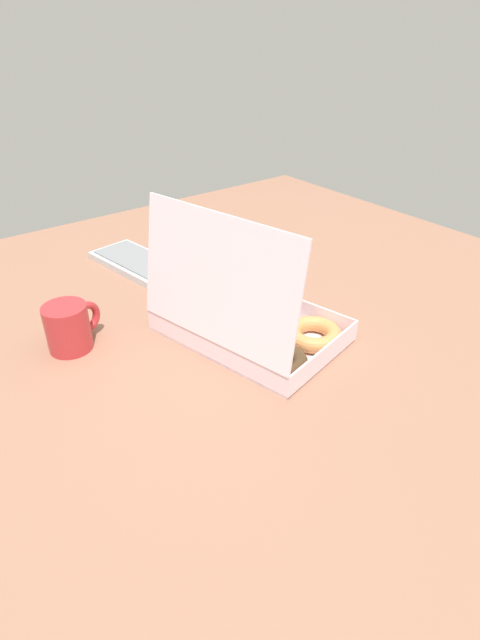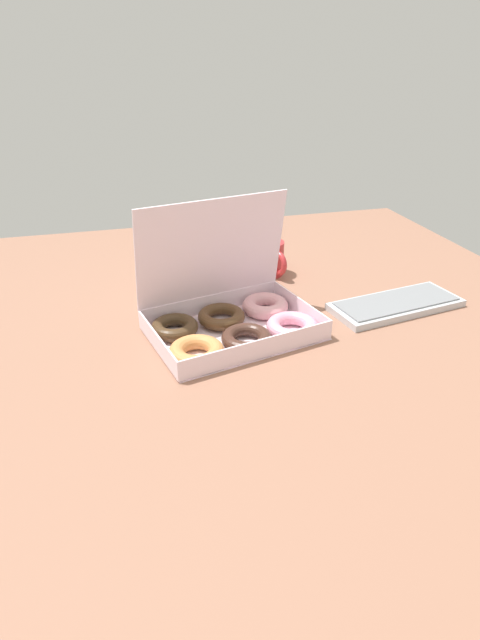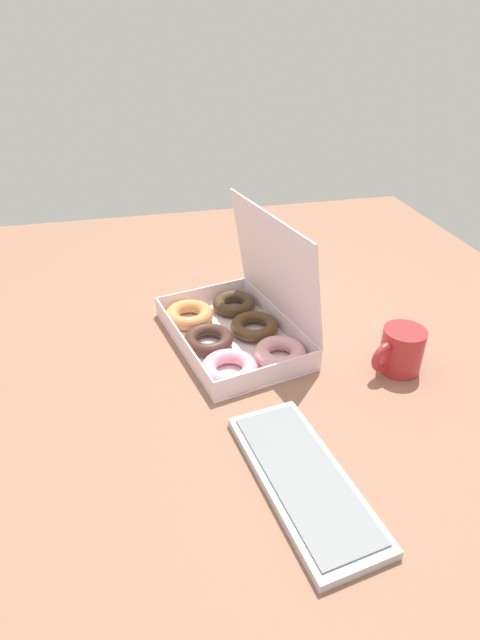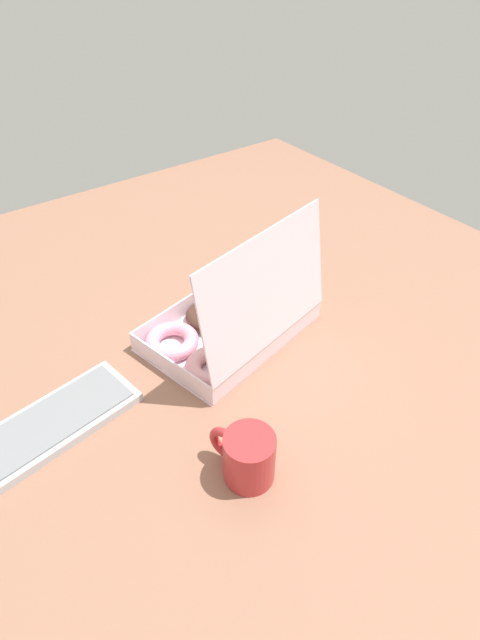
% 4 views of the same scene
% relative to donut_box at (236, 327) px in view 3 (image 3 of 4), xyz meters
% --- Properties ---
extents(ground_plane, '(1.80, 1.80, 0.02)m').
position_rel_donut_box_xyz_m(ground_plane, '(0.00, -0.02, -0.05)').
color(ground_plane, '#92644E').
extents(donut_box, '(0.42, 0.34, 0.30)m').
position_rel_donut_box_xyz_m(donut_box, '(0.00, 0.00, 0.00)').
color(donut_box, white).
rests_on(donut_box, ground_plane).
extents(keyboard, '(0.36, 0.19, 0.02)m').
position_rel_donut_box_xyz_m(keyboard, '(0.44, 0.02, -0.02)').
color(keyboard, silver).
rests_on(keyboard, ground_plane).
extents(coffee_mug, '(0.09, 0.13, 0.10)m').
position_rel_donut_box_xyz_m(coffee_mug, '(0.19, 0.32, 0.02)').
color(coffee_mug, '#B32C2F').
rests_on(coffee_mug, ground_plane).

